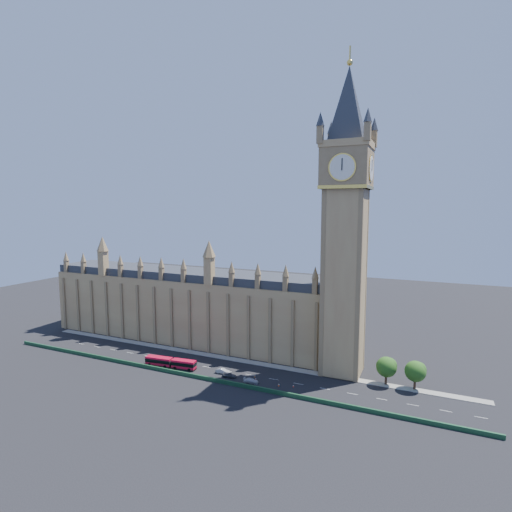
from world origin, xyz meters
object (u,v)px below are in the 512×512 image
at_px(car_silver, 223,371).
at_px(car_white, 251,381).
at_px(red_bus, 171,363).
at_px(car_grey, 229,375).

xyz_separation_m(car_silver, car_white, (11.09, -2.67, -0.09)).
distance_m(red_bus, car_silver, 18.41).
bearing_deg(red_bus, car_silver, 2.01).
relative_size(car_grey, car_white, 0.93).
distance_m(car_silver, car_white, 11.41).
distance_m(car_grey, car_white, 7.90).
relative_size(red_bus, car_silver, 3.87).
bearing_deg(car_silver, red_bus, 96.13).
relative_size(car_grey, car_silver, 0.93).
height_order(red_bus, car_white, red_bus).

